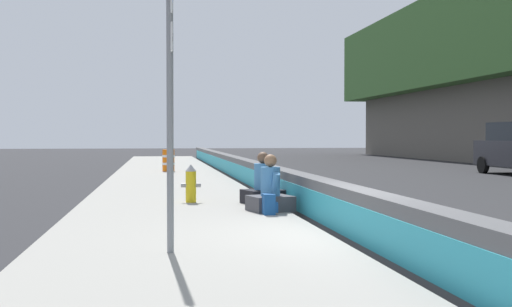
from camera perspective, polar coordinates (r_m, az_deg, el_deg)
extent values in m
plane|color=#2B2B2D|center=(10.11, 9.29, -7.96)|extent=(160.00, 160.00, 0.00)
cube|color=gray|center=(9.62, -6.05, -8.02)|extent=(80.00, 4.40, 0.14)
cube|color=#545456|center=(10.04, 9.30, -5.57)|extent=(76.00, 0.44, 0.85)
cube|color=teal|center=(9.98, 8.06, -5.86)|extent=(74.48, 0.01, 0.54)
cylinder|color=gray|center=(8.44, -7.66, 3.39)|extent=(0.09, 0.09, 3.60)
cube|color=white|center=(8.62, -7.56, 13.41)|extent=(0.44, 0.02, 0.36)
cube|color=#1956AD|center=(8.63, -7.46, 13.41)|extent=(0.30, 0.01, 0.10)
cube|color=white|center=(8.54, -7.55, 10.12)|extent=(0.44, 0.02, 0.36)
cube|color=black|center=(8.54, -7.45, 10.12)|extent=(0.30, 0.01, 0.10)
cylinder|color=gold|center=(14.86, -5.82, -2.96)|extent=(0.24, 0.24, 0.72)
cone|color=gray|center=(14.83, -5.82, -1.27)|extent=(0.26, 0.26, 0.16)
cylinder|color=gray|center=(14.87, -5.16, -2.82)|extent=(0.10, 0.12, 0.10)
cylinder|color=gray|center=(14.85, -6.47, -2.83)|extent=(0.10, 0.12, 0.10)
cube|color=#424247|center=(13.11, 1.29, -4.46)|extent=(0.90, 0.98, 0.31)
cylinder|color=#427FB7|center=(13.07, 1.29, -2.50)|extent=(0.40, 0.40, 0.59)
sphere|color=#8E6647|center=(13.05, 1.29, -0.64)|extent=(0.26, 0.26, 0.26)
cylinder|color=#427FB7|center=(13.27, 0.89, -2.69)|extent=(0.33, 0.21, 0.52)
cylinder|color=#427FB7|center=(12.88, 1.70, -2.82)|extent=(0.33, 0.21, 0.52)
cube|color=black|center=(14.55, 0.62, -3.85)|extent=(0.93, 1.02, 0.31)
cylinder|color=#427FB7|center=(14.51, 0.62, -2.07)|extent=(0.40, 0.40, 0.59)
sphere|color=brown|center=(14.49, 0.62, -0.38)|extent=(0.26, 0.26, 0.26)
cylinder|color=#427FB7|center=(14.71, 0.23, -2.25)|extent=(0.33, 0.23, 0.52)
cylinder|color=#427FB7|center=(14.32, 1.03, -2.35)|extent=(0.33, 0.23, 0.52)
cube|color=navy|center=(12.52, 1.13, -4.54)|extent=(0.32, 0.22, 0.40)
cube|color=navy|center=(12.55, 1.76, -4.80)|extent=(0.22, 0.06, 0.20)
cylinder|color=orange|center=(28.16, -7.80, -0.61)|extent=(0.52, 0.52, 0.95)
cylinder|color=white|center=(28.15, -7.80, -0.23)|extent=(0.54, 0.54, 0.10)
cylinder|color=white|center=(28.17, -7.80, -0.90)|extent=(0.54, 0.54, 0.10)
cylinder|color=black|center=(30.50, 19.56, -0.97)|extent=(0.76, 0.23, 0.76)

